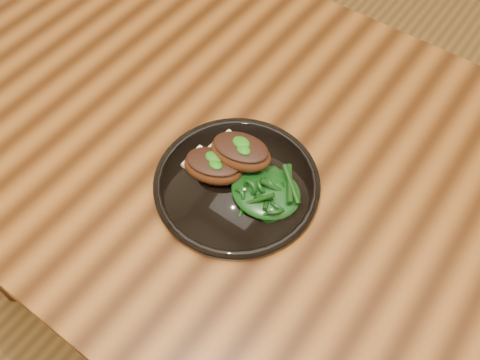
# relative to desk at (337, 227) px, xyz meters

# --- Properties ---
(desk) EXTENTS (1.60, 0.80, 0.75)m
(desk) POSITION_rel_desk_xyz_m (0.00, 0.00, 0.00)
(desk) COLOR black
(desk) RESTS_ON ground
(plate) EXTENTS (0.26, 0.26, 0.02)m
(plate) POSITION_rel_desk_xyz_m (-0.15, -0.08, 0.09)
(plate) COLOR black
(plate) RESTS_ON desk
(lamb_chop_front) EXTENTS (0.11, 0.09, 0.04)m
(lamb_chop_front) POSITION_rel_desk_xyz_m (-0.19, -0.09, 0.12)
(lamb_chop_front) COLOR #45200D
(lamb_chop_front) RESTS_ON plate
(lamb_chop_back) EXTENTS (0.11, 0.08, 0.04)m
(lamb_chop_back) POSITION_rel_desk_xyz_m (-0.16, -0.05, 0.14)
(lamb_chop_back) COLOR #45200D
(lamb_chop_back) RESTS_ON plate
(herb_smear) EXTENTS (0.09, 0.06, 0.01)m
(herb_smear) POSITION_rel_desk_xyz_m (-0.18, -0.02, 0.10)
(herb_smear) COLOR #0C4707
(herb_smear) RESTS_ON plate
(greens_heap) EXTENTS (0.11, 0.10, 0.04)m
(greens_heap) POSITION_rel_desk_xyz_m (-0.10, -0.07, 0.12)
(greens_heap) COLOR black
(greens_heap) RESTS_ON plate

